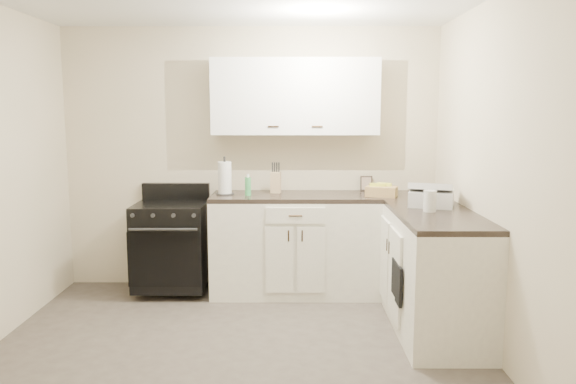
{
  "coord_description": "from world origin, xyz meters",
  "views": [
    {
      "loc": [
        0.38,
        -3.65,
        1.71
      ],
      "look_at": [
        0.36,
        0.85,
        1.06
      ],
      "focal_mm": 35.0,
      "sensor_mm": 36.0,
      "label": 1
    }
  ],
  "objects_px": {
    "paper_towel": "(225,178)",
    "wicker_basket": "(382,191)",
    "knife_block": "(276,182)",
    "stove": "(171,245)",
    "countertop_grill": "(431,198)"
  },
  "relations": [
    {
      "from": "stove",
      "to": "wicker_basket",
      "type": "distance_m",
      "value": 2.02
    },
    {
      "from": "wicker_basket",
      "to": "stove",
      "type": "bearing_deg",
      "value": 177.71
    },
    {
      "from": "knife_block",
      "to": "wicker_basket",
      "type": "height_order",
      "value": "knife_block"
    },
    {
      "from": "wicker_basket",
      "to": "knife_block",
      "type": "bearing_deg",
      "value": 167.86
    },
    {
      "from": "countertop_grill",
      "to": "wicker_basket",
      "type": "bearing_deg",
      "value": 139.85
    },
    {
      "from": "paper_towel",
      "to": "countertop_grill",
      "type": "height_order",
      "value": "paper_towel"
    },
    {
      "from": "paper_towel",
      "to": "wicker_basket",
      "type": "relative_size",
      "value": 1.12
    },
    {
      "from": "paper_towel",
      "to": "wicker_basket",
      "type": "height_order",
      "value": "paper_towel"
    },
    {
      "from": "paper_towel",
      "to": "wicker_basket",
      "type": "bearing_deg",
      "value": -4.55
    },
    {
      "from": "countertop_grill",
      "to": "paper_towel",
      "type": "bearing_deg",
      "value": 178.41
    },
    {
      "from": "knife_block",
      "to": "countertop_grill",
      "type": "bearing_deg",
      "value": -20.83
    },
    {
      "from": "stove",
      "to": "paper_towel",
      "type": "xyz_separation_m",
      "value": [
        0.51,
        0.04,
        0.63
      ]
    },
    {
      "from": "wicker_basket",
      "to": "countertop_grill",
      "type": "distance_m",
      "value": 0.62
    },
    {
      "from": "stove",
      "to": "wicker_basket",
      "type": "xyz_separation_m",
      "value": [
        1.95,
        -0.08,
        0.53
      ]
    },
    {
      "from": "paper_towel",
      "to": "countertop_grill",
      "type": "relative_size",
      "value": 0.88
    }
  ]
}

